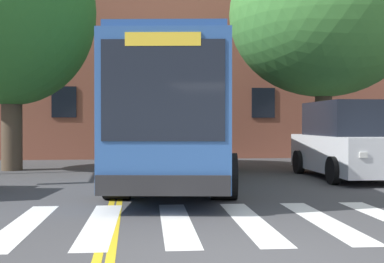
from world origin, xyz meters
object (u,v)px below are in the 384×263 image
at_px(city_bus, 178,115).
at_px(street_tree_curbside_small, 11,11).
at_px(street_tree_curbside_large, 324,14).
at_px(car_white_far_lane, 346,142).

distance_m(city_bus, street_tree_curbside_small, 7.83).
bearing_deg(street_tree_curbside_small, city_bus, -37.54).
bearing_deg(street_tree_curbside_large, car_white_far_lane, -98.28).
distance_m(street_tree_curbside_large, street_tree_curbside_small, 11.05).
distance_m(city_bus, car_white_far_lane, 5.16).
bearing_deg(street_tree_curbside_small, street_tree_curbside_large, -3.60).
height_order(city_bus, street_tree_curbside_large, street_tree_curbside_large).
xyz_separation_m(car_white_far_lane, street_tree_curbside_large, (0.46, 3.17, 4.49)).
xyz_separation_m(car_white_far_lane, street_tree_curbside_small, (-10.57, 3.87, 4.47)).
bearing_deg(street_tree_curbside_large, city_bus, -147.63).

